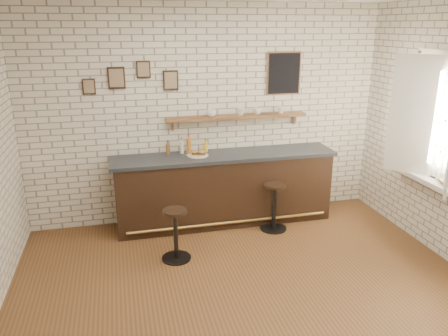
{
  "coord_description": "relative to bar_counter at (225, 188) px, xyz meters",
  "views": [
    {
      "loc": [
        -1.22,
        -3.89,
        2.7
      ],
      "look_at": [
        -0.03,
        0.9,
        1.08
      ],
      "focal_mm": 35.0,
      "sensor_mm": 36.0,
      "label": 1
    }
  ],
  "objects": [
    {
      "name": "window_sill",
      "position": [
        2.23,
        -1.4,
        0.39
      ],
      "size": [
        0.2,
        1.35,
        0.06
      ],
      "color": "white",
      "rests_on": "ground"
    },
    {
      "name": "bitters_bottle_white",
      "position": [
        -0.57,
        0.18,
        0.59
      ],
      "size": [
        0.06,
        0.06,
        0.22
      ],
      "color": "beige",
      "rests_on": "bar_counter"
    },
    {
      "name": "casement_window",
      "position": [
        2.19,
        -1.4,
        1.14
      ],
      "size": [
        0.4,
        1.3,
        1.56
      ],
      "color": "white",
      "rests_on": "ground"
    },
    {
      "name": "condiment_bottle_yellow",
      "position": [
        -0.23,
        0.18,
        0.58
      ],
      "size": [
        0.06,
        0.06,
        0.18
      ],
      "color": "gold",
      "rests_on": "bar_counter"
    },
    {
      "name": "book_upper",
      "position": [
        2.21,
        -1.58,
        0.45
      ],
      "size": [
        0.26,
        0.3,
        0.02
      ],
      "primitive_type": "imported",
      "rotation": [
        0.0,
        0.0,
        -0.36
      ],
      "color": "tan",
      "rests_on": "book_lower"
    },
    {
      "name": "shelf_cup_d",
      "position": [
        0.88,
        0.2,
        1.04
      ],
      "size": [
        0.13,
        0.13,
        0.09
      ],
      "primitive_type": "imported",
      "rotation": [
        0.0,
        0.0,
        0.41
      ],
      "color": "white",
      "rests_on": "wall_shelf"
    },
    {
      "name": "sandwich_plate",
      "position": [
        -0.37,
        0.0,
        0.51
      ],
      "size": [
        0.28,
        0.28,
        0.01
      ],
      "primitive_type": "cylinder",
      "color": "white",
      "rests_on": "bar_counter"
    },
    {
      "name": "ciabatta_sandwich",
      "position": [
        -0.36,
        0.0,
        0.55
      ],
      "size": [
        0.22,
        0.16,
        0.07
      ],
      "color": "tan",
      "rests_on": "sandwich_plate"
    },
    {
      "name": "bitters_bottle_amber",
      "position": [
        -0.47,
        0.18,
        0.61
      ],
      "size": [
        0.06,
        0.06,
        0.26
      ],
      "color": "#A55D1A",
      "rests_on": "bar_counter"
    },
    {
      "name": "book_lower",
      "position": [
        2.21,
        -1.61,
        0.43
      ],
      "size": [
        0.22,
        0.25,
        0.02
      ],
      "primitive_type": "imported",
      "rotation": [
        0.0,
        0.0,
        -0.28
      ],
      "color": "tan",
      "rests_on": "window_sill"
    },
    {
      "name": "shelf_cup_b",
      "position": [
        0.29,
        0.2,
        1.04
      ],
      "size": [
        0.15,
        0.15,
        0.1
      ],
      "primitive_type": "imported",
      "rotation": [
        0.0,
        0.0,
        0.71
      ],
      "color": "white",
      "rests_on": "wall_shelf"
    },
    {
      "name": "bar_stool_right",
      "position": [
        0.6,
        -0.41,
        -0.15
      ],
      "size": [
        0.37,
        0.37,
        0.66
      ],
      "color": "black",
      "rests_on": "ground"
    },
    {
      "name": "bar_counter",
      "position": [
        0.0,
        0.0,
        0.0
      ],
      "size": [
        3.1,
        0.65,
        1.01
      ],
      "color": "black",
      "rests_on": "ground"
    },
    {
      "name": "ground",
      "position": [
        -0.17,
        -1.7,
        -0.51
      ],
      "size": [
        5.0,
        5.0,
        0.0
      ],
      "primitive_type": "plane",
      "color": "brown",
      "rests_on": "ground"
    },
    {
      "name": "back_wall_decor",
      "position": [
        0.06,
        0.28,
        1.54
      ],
      "size": [
        2.96,
        0.02,
        0.56
      ],
      "color": "black",
      "rests_on": "ground"
    },
    {
      "name": "shelf_cup_c",
      "position": [
        0.53,
        0.2,
        1.04
      ],
      "size": [
        0.15,
        0.15,
        0.09
      ],
      "primitive_type": "imported",
      "rotation": [
        0.0,
        0.0,
        1.25
      ],
      "color": "white",
      "rests_on": "wall_shelf"
    },
    {
      "name": "wall_shelf",
      "position": [
        0.23,
        0.2,
        0.97
      ],
      "size": [
        2.0,
        0.18,
        0.18
      ],
      "color": "brown",
      "rests_on": "ground"
    },
    {
      "name": "shelf_cup_a",
      "position": [
        -0.14,
        0.2,
        1.04
      ],
      "size": [
        0.16,
        0.16,
        0.1
      ],
      "primitive_type": "imported",
      "rotation": [
        0.0,
        0.0,
        0.28
      ],
      "color": "white",
      "rests_on": "wall_shelf"
    },
    {
      "name": "bar_stool_left",
      "position": [
        -0.82,
        -0.9,
        -0.16
      ],
      "size": [
        0.36,
        0.36,
        0.64
      ],
      "color": "black",
      "rests_on": "ground"
    },
    {
      "name": "potato_chips",
      "position": [
        -0.39,
        0.0,
        0.52
      ],
      "size": [
        0.25,
        0.17,
        0.0
      ],
      "color": "gold",
      "rests_on": "sandwich_plate"
    },
    {
      "name": "bitters_bottle_brown",
      "position": [
        -0.76,
        0.18,
        0.58
      ],
      "size": [
        0.06,
        0.06,
        0.19
      ],
      "color": "brown",
      "rests_on": "bar_counter"
    }
  ]
}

